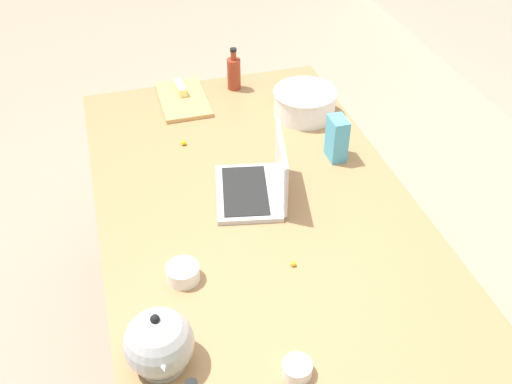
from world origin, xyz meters
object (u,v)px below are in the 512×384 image
kettle (159,344)px  cutting_board (183,99)px  laptop (259,184)px  ramekin_small (183,273)px  mixing_bowl_large (305,102)px  butter_stick_left (180,88)px  candy_bag (337,138)px  ramekin_medium (297,369)px  bottle_soy (234,73)px

kettle → cutting_board: bearing=167.3°
laptop → ramekin_small: laptop is taller
laptop → cutting_board: size_ratio=1.05×
mixing_bowl_large → butter_stick_left: size_ratio=2.40×
mixing_bowl_large → candy_bag: 0.32m
mixing_bowl_large → ramekin_medium: mixing_bowl_large is taller
laptop → cutting_board: bearing=-168.8°
butter_stick_left → ramekin_small: size_ratio=1.11×
cutting_board → ramekin_small: bearing=-10.3°
cutting_board → ramekin_medium: size_ratio=4.29×
kettle → ramekin_medium: bearing=68.6°
cutting_board → butter_stick_left: bearing=180.0°
cutting_board → mixing_bowl_large: bearing=62.0°
cutting_board → kettle: bearing=-12.7°
cutting_board → ramekin_medium: ramekin_medium is taller
laptop → butter_stick_left: bearing=-169.6°
kettle → ramekin_small: size_ratio=2.15×
bottle_soy → kettle: (1.35, -0.54, 0.00)m
butter_stick_left → laptop: bearing=10.4°
laptop → kettle: laptop is taller
kettle → candy_bag: kettle is taller
ramekin_medium → mixing_bowl_large: bearing=159.6°
bottle_soy → ramekin_small: bottle_soy is taller
kettle → cutting_board: kettle is taller
butter_stick_left → candy_bag: (0.63, 0.48, 0.05)m
ramekin_small → laptop: bearing=134.5°
mixing_bowl_large → butter_stick_left: 0.56m
kettle → ramekin_medium: 0.35m
ramekin_medium → candy_bag: bearing=152.3°
ramekin_small → ramekin_medium: size_ratio=1.28×
laptop → mixing_bowl_large: 0.56m
laptop → mixing_bowl_large: (-0.45, 0.33, 0.01)m
candy_bag → ramekin_small: bearing=-55.7°
laptop → candy_bag: bearing=111.6°
mixing_bowl_large → laptop: bearing=-36.0°
kettle → cutting_board: (-1.30, 0.29, -0.07)m
mixing_bowl_large → candy_bag: candy_bag is taller
ramekin_small → bottle_soy: bearing=158.2°
butter_stick_left → ramekin_small: butter_stick_left is taller
ramekin_small → mixing_bowl_large: bearing=139.7°
kettle → candy_bag: bearing=133.2°
laptop → mixing_bowl_large: size_ratio=1.32×
laptop → butter_stick_left: 0.77m
butter_stick_left → ramekin_medium: 1.48m
bottle_soy → ramekin_medium: 1.49m
laptop → ramekin_medium: bearing=-8.5°
butter_stick_left → ramekin_medium: bearing=1.3°
kettle → butter_stick_left: 1.39m
mixing_bowl_large → candy_bag: size_ratio=1.55×
laptop → ramekin_small: bearing=-45.5°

